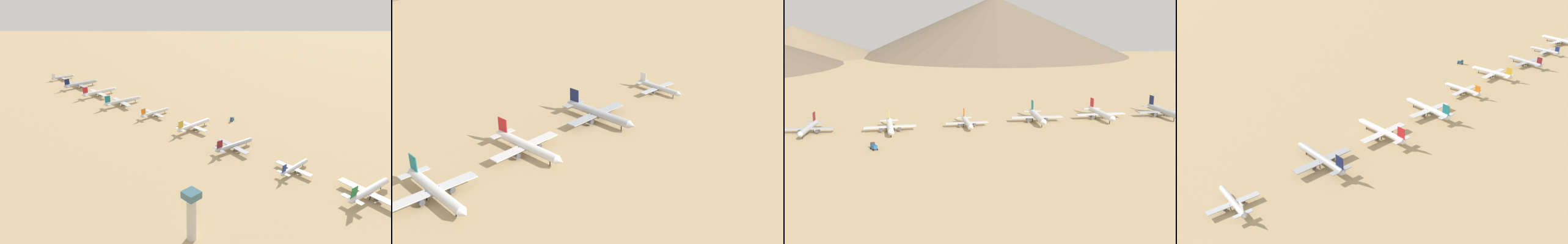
% 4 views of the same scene
% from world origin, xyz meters
% --- Properties ---
extents(ground_plane, '(2396.54, 2396.54, 0.00)m').
position_xyz_m(ground_plane, '(0.00, 0.00, 0.00)').
color(ground_plane, tan).
extents(parked_jet_2, '(38.95, 31.80, 11.24)m').
position_xyz_m(parked_jet_2, '(-1.61, -101.34, 3.79)').
color(parked_jet_2, '#B2B7C1').
rests_on(parked_jet_2, ground).
extents(parked_jet_3, '(41.05, 33.27, 11.86)m').
position_xyz_m(parked_jet_3, '(3.55, -50.65, 3.99)').
color(parked_jet_3, white).
rests_on(parked_jet_3, ground).
extents(parked_jet_4, '(35.55, 28.80, 10.28)m').
position_xyz_m(parked_jet_4, '(-0.41, 0.07, 3.46)').
color(parked_jet_4, silver).
rests_on(parked_jet_4, ground).
extents(parked_jet_5, '(44.77, 36.46, 12.91)m').
position_xyz_m(parked_jet_5, '(-5.11, 50.47, 4.35)').
color(parked_jet_5, silver).
rests_on(parked_jet_5, ground).
extents(parked_jet_6, '(44.60, 36.15, 12.88)m').
position_xyz_m(parked_jet_6, '(-6.13, 98.60, 4.34)').
color(parked_jet_6, white).
rests_on(parked_jet_6, ground).
extents(parked_jet_7, '(46.00, 37.31, 13.28)m').
position_xyz_m(parked_jet_7, '(-5.14, 147.00, 4.47)').
color(parked_jet_7, '#B2B7C1').
rests_on(parked_jet_7, ground).
extents(service_truck, '(5.68, 4.34, 3.90)m').
position_xyz_m(service_truck, '(43.75, -60.33, 2.08)').
color(service_truck, '#1E5999').
rests_on(service_truck, ground).
extents(desert_hill_0, '(311.73, 311.73, 55.16)m').
position_xyz_m(desert_hill_0, '(-630.16, -214.62, 27.58)').
color(desert_hill_0, '#8C775B').
rests_on(desert_hill_0, ground).
extents(desert_hill_2, '(500.62, 500.62, 108.81)m').
position_xyz_m(desert_hill_2, '(-599.32, 155.78, 54.41)').
color(desert_hill_2, '#70604C').
rests_on(desert_hill_2, ground).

